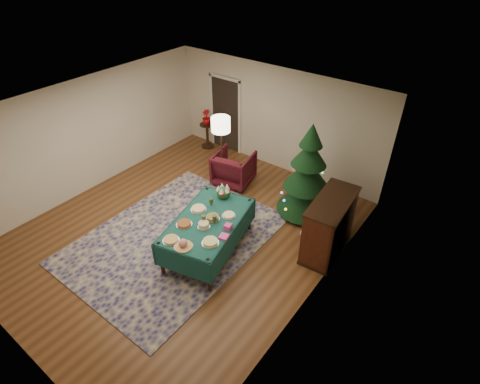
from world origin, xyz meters
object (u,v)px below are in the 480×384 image
Objects in this scene: buffet_table at (208,226)px; side_table at (207,136)px; gift_box at (228,227)px; christmas_tree at (307,176)px; floor_lamp at (221,129)px; armchair at (234,167)px; piano at (329,226)px; potted_plant at (206,120)px.

buffet_table is 4.40m from side_table.
buffet_table reaches higher than side_table.
gift_box is 2.25m from christmas_tree.
floor_lamp reaches higher than gift_box.
gift_box reaches higher than side_table.
armchair is 3.09m from piano.
side_table is at bearing 136.18° from gift_box.
buffet_table is at bearing -111.94° from christmas_tree.
floor_lamp is (-0.15, -0.27, 1.10)m from armchair.
armchair is 0.63× the size of piano.
gift_box is 2.00m from piano.
piano is (1.38, 1.43, -0.24)m from gift_box.
side_table is (-2.91, 3.29, -0.28)m from buffet_table.
potted_plant reaches higher than armchair.
armchair reaches higher than side_table.
armchair is at bearing 125.76° from gift_box.
side_table is at bearing 0.00° from potted_plant.
piano reaches higher than potted_plant.
side_table is 4.00m from christmas_tree.
potted_plant is at bearing 164.63° from christmas_tree.
piano is at bearing 153.25° from armchair.
christmas_tree is at bearing -15.37° from side_table.
side_table is 0.33× the size of christmas_tree.
christmas_tree is at bearing 140.85° from piano.
christmas_tree is at bearing 79.13° from gift_box.
armchair is 2.06m from side_table.
potted_plant is (-2.91, 3.29, 0.22)m from buffet_table.
christmas_tree is at bearing 6.64° from floor_lamp.
potted_plant reaches higher than buffet_table.
armchair is at bearing 179.45° from christmas_tree.
potted_plant is at bearing 136.18° from gift_box.
christmas_tree reaches higher than potted_plant.
side_table is at bearing -41.69° from armchair.
buffet_table is at bearing -57.31° from floor_lamp.
buffet_table is 1.01× the size of christmas_tree.
armchair reaches higher than buffet_table.
buffet_table is 4.39m from potted_plant.
piano is at bearing -9.50° from floor_lamp.
potted_plant is (-1.63, 1.30, -0.71)m from floor_lamp.
christmas_tree is (3.81, -1.05, 0.64)m from side_table.
side_table is (-1.78, 1.03, -0.11)m from armchair.
buffet_table is 2.54m from floor_lamp.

